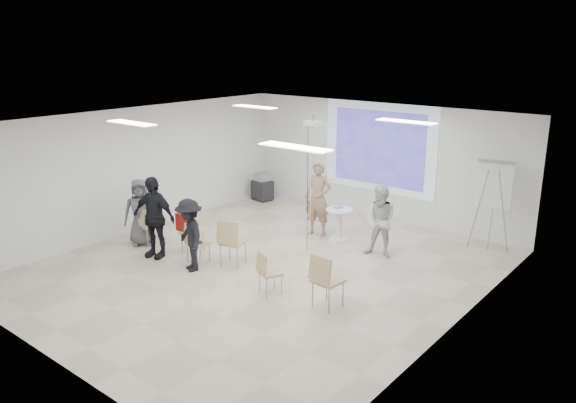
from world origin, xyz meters
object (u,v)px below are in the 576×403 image
Objects in this scene: chair_left_inner at (195,240)px; player_right at (382,218)px; chair_far_left at (146,223)px; laptop at (199,241)px; audience_outer at (140,208)px; player_left at (318,193)px; chair_right_inner at (267,270)px; audience_mid at (189,230)px; flipchart_easel at (494,185)px; av_cart at (262,188)px; pedestal_table at (339,222)px; chair_right_far at (325,277)px; audience_left at (153,211)px; chair_center at (231,239)px; chair_left_mid at (190,230)px.

player_right is at bearing 50.14° from chair_left_inner.
laptop is (1.69, 0.07, -0.06)m from chair_far_left.
laptop is 1.85m from audience_outer.
player_left reaches higher than chair_right_inner.
audience_mid is 0.83× the size of flipchart_easel.
audience_mid reaches higher than laptop.
chair_right_inner is 0.98× the size of av_cart.
audience_outer is at bearing -137.38° from pedestal_table.
audience_mid is (0.20, -0.41, 0.38)m from laptop.
chair_far_left is 0.89× the size of chair_right_far.
audience_left is at bearing 27.18° from laptop.
chair_right_inner reaches higher than laptop.
chair_left_inner is 0.85× the size of chair_center.
chair_center is 5.04m from av_cart.
pedestal_table is 0.45× the size of audience_outer.
chair_far_left is 1.95m from audience_mid.
chair_left_mid is 0.64m from chair_left_inner.
flipchart_easel is at bearing 41.00° from chair_far_left.
av_cart is at bearing 145.59° from chair_right_far.
audience_mid is at bearing -111.38° from pedestal_table.
chair_far_left is at bearing -37.80° from audience_outer.
player_left is 3.51m from chair_right_inner.
audience_left is at bearing -149.11° from flipchart_easel.
player_right is 0.86× the size of flipchart_easel.
chair_left_inner is 1.83m from audience_outer.
player_left is 1.01× the size of flipchart_easel.
chair_right_far is at bearing -10.36° from chair_left_mid.
player_right is at bearing 100.99° from chair_right_inner.
chair_right_far reaches higher than chair_left_inner.
flipchart_easel reaches higher than chair_right_inner.
chair_right_far is (2.38, -3.06, -0.44)m from player_left.
audience_outer reaches higher than av_cart.
audience_outer reaches higher than chair_right_inner.
av_cart is at bearing 100.11° from chair_far_left.
flipchart_easel is at bearing -14.62° from audience_outer.
laptop is 0.16× the size of flipchart_easel.
av_cart is at bearing 120.74° from chair_left_inner.
flipchart_easel is at bearing 29.08° from audience_left.
player_left is 2.38× the size of chair_left_inner.
player_left is at bearing -101.78° from laptop.
player_left is at bearing -179.14° from pedestal_table.
chair_far_left is (-3.21, -3.04, 0.09)m from pedestal_table.
audience_outer is (-1.25, -0.34, 0.33)m from chair_left_mid.
chair_center is 0.76m from laptop.
audience_outer is (-2.73, -3.06, -0.17)m from player_left.
audience_mid is (-1.94, -0.13, 0.37)m from chair_right_inner.
player_right is at bearing -19.65° from audience_outer.
laptop is 4.88m from av_cart.
audience_left reaches higher than chair_left_mid.
chair_right_inner is 3.15m from audience_left.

